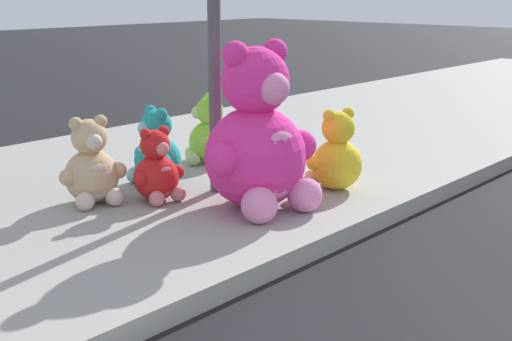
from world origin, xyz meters
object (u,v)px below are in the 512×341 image
object	(u,v)px
plush_teal	(155,153)
plush_tan	(92,169)
plush_pink_large	(258,143)
plush_lavender	(283,158)
plush_red	(157,171)
plush_yellow	(336,157)
plush_lime	(208,135)

from	to	relation	value
plush_teal	plush_tan	size ratio (longest dim) A/B	0.96
plush_pink_large	plush_lavender	xyz separation A→B (m)	(0.77, 0.39, -0.33)
plush_pink_large	plush_red	bearing A→B (deg)	119.00
plush_yellow	plush_tan	world-z (taller)	plush_tan
plush_teal	plush_lavender	size ratio (longest dim) A/B	1.38
plush_red	plush_tan	world-z (taller)	plush_tan
plush_red	plush_yellow	distance (m)	1.57
plush_pink_large	plush_lavender	distance (m)	0.92
plush_pink_large	plush_lavender	bearing A→B (deg)	26.83
plush_teal	plush_yellow	bearing A→B (deg)	-53.74
plush_lime	plush_teal	distance (m)	0.87
plush_lavender	plush_yellow	world-z (taller)	plush_yellow
plush_lavender	plush_teal	bearing A→B (deg)	137.49
plush_red	plush_yellow	bearing A→B (deg)	-34.68
plush_yellow	plush_lime	bearing A→B (deg)	94.48
plush_lime	plush_teal	size ratio (longest dim) A/B	1.00
plush_lime	plush_yellow	bearing A→B (deg)	-85.52
plush_tan	plush_yellow	bearing A→B (deg)	-35.77
plush_lime	plush_lavender	distance (m)	0.99
plush_lavender	plush_yellow	distance (m)	0.54
plush_lime	plush_tan	bearing A→B (deg)	-169.83
plush_lime	plush_yellow	distance (m)	1.51
plush_teal	plush_yellow	xyz separation A→B (m)	(0.96, -1.31, 0.01)
plush_pink_large	plush_lime	world-z (taller)	plush_pink_large
plush_lavender	plush_red	world-z (taller)	plush_red
plush_lime	plush_teal	xyz separation A→B (m)	(-0.84, -0.20, 0.00)
plush_lavender	plush_yellow	size ratio (longest dim) A/B	0.70
plush_pink_large	plush_yellow	xyz separation A→B (m)	(0.87, -0.13, -0.25)
plush_teal	plush_tan	bearing A→B (deg)	-173.32
plush_red	plush_tan	bearing A→B (deg)	141.00
plush_lavender	plush_yellow	bearing A→B (deg)	-79.13
plush_lime	plush_pink_large	bearing A→B (deg)	-118.59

